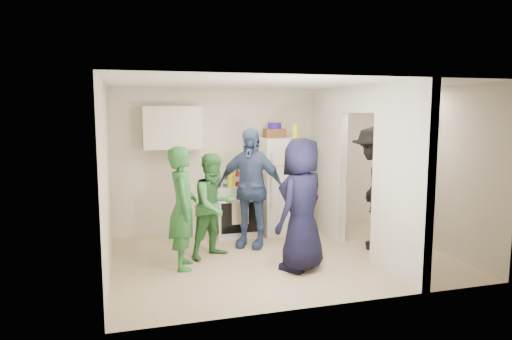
{
  "coord_description": "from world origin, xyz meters",
  "views": [
    {
      "loc": [
        -2.14,
        -6.09,
        2.14
      ],
      "look_at": [
        -0.29,
        0.4,
        1.25
      ],
      "focal_mm": 32.0,
      "sensor_mm": 36.0,
      "label": 1
    }
  ],
  "objects_px": {
    "blue_bowl": "(274,126)",
    "person_green_left": "(183,208)",
    "wicker_basket": "(274,133)",
    "person_green_center": "(214,206)",
    "yellow_cup_stack_top": "(295,131)",
    "person_nook": "(374,188)",
    "stove": "(236,210)",
    "person_navy": "(302,204)",
    "fridge": "(280,185)",
    "person_denim": "(250,188)"
  },
  "relations": [
    {
      "from": "yellow_cup_stack_top",
      "to": "person_nook",
      "type": "distance_m",
      "value": 1.68
    },
    {
      "from": "fridge",
      "to": "person_navy",
      "type": "bearing_deg",
      "value": -100.43
    },
    {
      "from": "wicker_basket",
      "to": "yellow_cup_stack_top",
      "type": "relative_size",
      "value": 1.4
    },
    {
      "from": "person_green_center",
      "to": "yellow_cup_stack_top",
      "type": "bearing_deg",
      "value": 2.01
    },
    {
      "from": "person_green_center",
      "to": "person_nook",
      "type": "xyz_separation_m",
      "value": [
        2.46,
        -0.23,
        0.19
      ]
    },
    {
      "from": "fridge",
      "to": "wicker_basket",
      "type": "relative_size",
      "value": 4.76
    },
    {
      "from": "yellow_cup_stack_top",
      "to": "person_green_left",
      "type": "xyz_separation_m",
      "value": [
        -2.08,
        -1.27,
        -0.96
      ]
    },
    {
      "from": "person_green_left",
      "to": "person_nook",
      "type": "relative_size",
      "value": 0.87
    },
    {
      "from": "person_green_center",
      "to": "person_navy",
      "type": "xyz_separation_m",
      "value": [
        1.02,
        -0.84,
        0.13
      ]
    },
    {
      "from": "blue_bowl",
      "to": "person_green_left",
      "type": "bearing_deg",
      "value": -141.12
    },
    {
      "from": "stove",
      "to": "person_green_center",
      "type": "distance_m",
      "value": 1.24
    },
    {
      "from": "wicker_basket",
      "to": "fridge",
      "type": "bearing_deg",
      "value": -26.57
    },
    {
      "from": "stove",
      "to": "wicker_basket",
      "type": "distance_m",
      "value": 1.49
    },
    {
      "from": "stove",
      "to": "fridge",
      "type": "distance_m",
      "value": 0.9
    },
    {
      "from": "stove",
      "to": "person_denim",
      "type": "xyz_separation_m",
      "value": [
        0.07,
        -0.69,
        0.51
      ]
    },
    {
      "from": "fridge",
      "to": "person_green_left",
      "type": "xyz_separation_m",
      "value": [
        -1.86,
        -1.37,
        -0.0
      ]
    },
    {
      "from": "stove",
      "to": "person_navy",
      "type": "height_order",
      "value": "person_navy"
    },
    {
      "from": "person_green_left",
      "to": "person_navy",
      "type": "height_order",
      "value": "person_navy"
    },
    {
      "from": "wicker_basket",
      "to": "person_green_center",
      "type": "xyz_separation_m",
      "value": [
        -1.26,
        -1.07,
        -0.98
      ]
    },
    {
      "from": "person_green_left",
      "to": "person_denim",
      "type": "relative_size",
      "value": 0.89
    },
    {
      "from": "yellow_cup_stack_top",
      "to": "person_green_center",
      "type": "bearing_deg",
      "value": -149.86
    },
    {
      "from": "blue_bowl",
      "to": "person_green_left",
      "type": "relative_size",
      "value": 0.14
    },
    {
      "from": "blue_bowl",
      "to": "person_green_left",
      "type": "xyz_separation_m",
      "value": [
        -1.76,
        -1.42,
        -1.04
      ]
    },
    {
      "from": "yellow_cup_stack_top",
      "to": "person_green_left",
      "type": "bearing_deg",
      "value": -148.61
    },
    {
      "from": "person_green_center",
      "to": "person_denim",
      "type": "distance_m",
      "value": 0.75
    },
    {
      "from": "stove",
      "to": "person_navy",
      "type": "relative_size",
      "value": 0.48
    },
    {
      "from": "wicker_basket",
      "to": "stove",
      "type": "bearing_deg",
      "value": -178.36
    },
    {
      "from": "fridge",
      "to": "yellow_cup_stack_top",
      "type": "relative_size",
      "value": 6.66
    },
    {
      "from": "blue_bowl",
      "to": "person_green_left",
      "type": "distance_m",
      "value": 2.49
    },
    {
      "from": "person_nook",
      "to": "stove",
      "type": "bearing_deg",
      "value": -97.53
    },
    {
      "from": "stove",
      "to": "blue_bowl",
      "type": "relative_size",
      "value": 3.58
    },
    {
      "from": "stove",
      "to": "wicker_basket",
      "type": "bearing_deg",
      "value": 1.64
    },
    {
      "from": "stove",
      "to": "wicker_basket",
      "type": "height_order",
      "value": "wicker_basket"
    },
    {
      "from": "person_navy",
      "to": "wicker_basket",
      "type": "bearing_deg",
      "value": -134.77
    },
    {
      "from": "person_nook",
      "to": "person_denim",
      "type": "bearing_deg",
      "value": -81.39
    },
    {
      "from": "blue_bowl",
      "to": "person_green_center",
      "type": "distance_m",
      "value": 1.99
    },
    {
      "from": "fridge",
      "to": "blue_bowl",
      "type": "distance_m",
      "value": 1.04
    },
    {
      "from": "yellow_cup_stack_top",
      "to": "fridge",
      "type": "bearing_deg",
      "value": 155.56
    },
    {
      "from": "blue_bowl",
      "to": "person_green_center",
      "type": "height_order",
      "value": "blue_bowl"
    },
    {
      "from": "stove",
      "to": "yellow_cup_stack_top",
      "type": "height_order",
      "value": "yellow_cup_stack_top"
    },
    {
      "from": "blue_bowl",
      "to": "person_denim",
      "type": "bearing_deg",
      "value": -131.52
    },
    {
      "from": "person_nook",
      "to": "yellow_cup_stack_top",
      "type": "bearing_deg",
      "value": -116.16
    },
    {
      "from": "person_navy",
      "to": "yellow_cup_stack_top",
      "type": "bearing_deg",
      "value": -145.25
    },
    {
      "from": "blue_bowl",
      "to": "person_navy",
      "type": "bearing_deg",
      "value": -97.23
    },
    {
      "from": "fridge",
      "to": "blue_bowl",
      "type": "relative_size",
      "value": 6.94
    },
    {
      "from": "person_denim",
      "to": "person_nook",
      "type": "bearing_deg",
      "value": 16.26
    },
    {
      "from": "wicker_basket",
      "to": "yellow_cup_stack_top",
      "type": "bearing_deg",
      "value": -25.11
    },
    {
      "from": "yellow_cup_stack_top",
      "to": "person_green_left",
      "type": "height_order",
      "value": "yellow_cup_stack_top"
    },
    {
      "from": "person_denim",
      "to": "blue_bowl",
      "type": "bearing_deg",
      "value": 82.64
    },
    {
      "from": "blue_bowl",
      "to": "person_nook",
      "type": "height_order",
      "value": "blue_bowl"
    }
  ]
}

